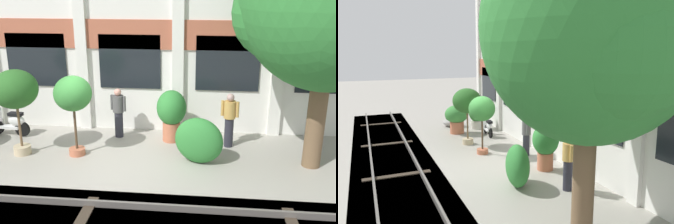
{
  "view_description": "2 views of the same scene",
  "coord_description": "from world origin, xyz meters",
  "views": [
    {
      "loc": [
        2.48,
        -9.35,
        4.62
      ],
      "look_at": [
        1.4,
        0.84,
        1.23
      ],
      "focal_mm": 42.0,
      "sensor_mm": 36.0,
      "label": 1
    },
    {
      "loc": [
        10.52,
        -3.68,
        3.89
      ],
      "look_at": [
        -1.35,
        1.57,
        1.54
      ],
      "focal_mm": 35.0,
      "sensor_mm": 36.0,
      "label": 2
    }
  ],
  "objects": [
    {
      "name": "apartment_facade",
      "position": [
        -0.0,
        2.88,
        3.63
      ],
      "size": [
        15.57,
        0.64,
        7.27
      ],
      "color": "silver",
      "rests_on": "ground"
    },
    {
      "name": "rail_tracks",
      "position": [
        0.0,
        -2.84,
        -0.13
      ],
      "size": [
        23.21,
        2.8,
        0.43
      ],
      "color": "#4C473F",
      "rests_on": "ground"
    },
    {
      "name": "ground_plane",
      "position": [
        0.0,
        0.0,
        0.0
      ],
      "size": [
        80.0,
        80.0,
        0.0
      ],
      "primitive_type": "plane",
      "color": "#9E998E"
    },
    {
      "name": "potted_plant_ribbed_drum",
      "position": [
        -4.78,
        0.46,
        0.83
      ],
      "size": [
        1.15,
        1.15,
        1.38
      ],
      "color": "#B76647",
      "rests_on": "ground"
    },
    {
      "name": "potted_plant_tall_urn",
      "position": [
        -2.69,
        0.35,
        1.83
      ],
      "size": [
        1.23,
        1.23,
        2.42
      ],
      "color": "tan",
      "rests_on": "ground"
    },
    {
      "name": "scooter_near_curb",
      "position": [
        -3.67,
        1.67,
        0.44
      ],
      "size": [
        1.38,
        0.5,
        0.98
      ],
      "rotation": [
        0.0,
        0.0,
        3.04
      ],
      "color": "black",
      "rests_on": "ground"
    },
    {
      "name": "potted_plant_wide_bowl",
      "position": [
        -6.45,
        0.62,
        0.39
      ],
      "size": [
        0.95,
        0.95,
        0.94
      ],
      "color": "gray",
      "rests_on": "ground"
    },
    {
      "name": "topiary_hedge",
      "position": [
        2.27,
        0.34,
        0.63
      ],
      "size": [
        1.47,
        1.06,
        1.25
      ],
      "primitive_type": "ellipsoid",
      "rotation": [
        0.0,
        0.0,
        2.85
      ],
      "color": "#2D7A33",
      "rests_on": "ground"
    },
    {
      "name": "potted_plant_fluted_column",
      "position": [
        -5.4,
        1.71,
        0.85
      ],
      "size": [
        0.9,
        0.9,
        1.54
      ],
      "color": "beige",
      "rests_on": "ground"
    },
    {
      "name": "resident_watching_tracks",
      "position": [
        -0.26,
        1.93,
        0.83
      ],
      "size": [
        0.51,
        0.34,
        1.56
      ],
      "rotation": [
        0.0,
        0.0,
        -1.87
      ],
      "color": "#282833",
      "rests_on": "ground"
    },
    {
      "name": "potted_plant_low_pan",
      "position": [
        -1.13,
        0.47,
        1.72
      ],
      "size": [
        1.02,
        1.02,
        2.27
      ],
      "color": "#B76647",
      "rests_on": "ground"
    },
    {
      "name": "resident_by_doorway",
      "position": [
        3.12,
        1.52,
        0.86
      ],
      "size": [
        0.52,
        0.34,
        1.61
      ],
      "rotation": [
        0.0,
        0.0,
        -1.82
      ],
      "color": "#282833",
      "rests_on": "ground"
    },
    {
      "name": "broadleaf_tree",
      "position": [
        5.24,
        0.43,
        4.25
      ],
      "size": [
        4.52,
        4.31,
        6.69
      ],
      "color": "brown",
      "rests_on": "ground"
    },
    {
      "name": "potted_plant_stone_basin",
      "position": [
        1.4,
        1.8,
        0.92
      ],
      "size": [
        0.89,
        0.89,
        1.58
      ],
      "color": "#B76647",
      "rests_on": "ground"
    }
  ]
}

